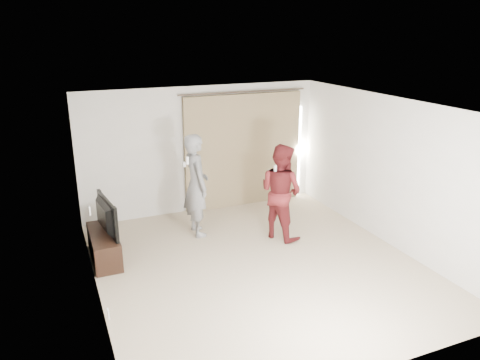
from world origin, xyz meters
name	(u,v)px	position (x,y,z in m)	size (l,w,h in m)	color
floor	(258,265)	(0.00, 0.00, 0.00)	(5.50, 5.50, 0.00)	#B9A88B
wall_back	(202,149)	(0.00, 2.75, 1.30)	(5.00, 0.04, 2.60)	silver
wall_left	(91,214)	(-2.50, 0.00, 1.30)	(0.04, 5.50, 2.60)	silver
ceiling	(260,106)	(0.00, 0.00, 2.60)	(5.00, 5.50, 0.01)	silver
curtain	(244,150)	(0.91, 2.68, 1.20)	(2.80, 0.11, 2.46)	#8E7A57
tv_console	(104,246)	(-2.27, 1.21, 0.23)	(0.42, 1.21, 0.47)	black
tv	(101,216)	(-2.27, 1.21, 0.77)	(1.04, 0.14, 0.60)	black
scratching_post	(106,223)	(-2.10, 2.24, 0.21)	(0.39, 0.39, 0.52)	tan
person_man	(196,185)	(-0.51, 1.60, 0.95)	(0.46, 0.70, 1.91)	slate
person_woman	(281,192)	(0.85, 0.87, 0.88)	(0.96, 1.05, 1.76)	maroon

